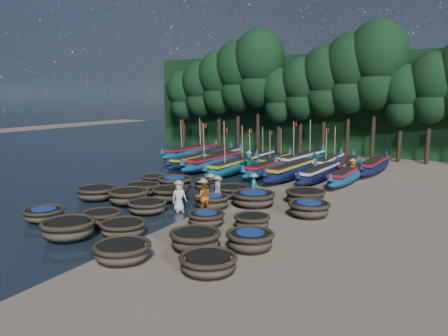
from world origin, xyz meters
The scene contains 60 objects.
ground centered at (0.00, 0.00, 0.00)m, with size 120.00×120.00×0.00m, color gray.
foliage_wall centered at (0.00, 23.50, 5.00)m, with size 40.00×3.00×10.00m, color black.
coracle_2 centered at (-2.62, -9.11, 0.48)m, with size 2.54×2.54×0.83m.
coracle_3 centered at (1.05, -9.97, 0.40)m, with size 2.36×2.36×0.70m.
coracle_4 centered at (4.36, -9.44, 0.38)m, with size 2.47×2.47×0.67m.
coracle_5 centered at (-5.69, -7.82, 0.37)m, with size 1.94×1.94×0.64m.
coracle_6 centered at (-2.74, -6.99, 0.40)m, with size 1.80×1.80×0.70m.
coracle_7 centered at (-0.86, -7.73, 0.38)m, with size 2.26×2.26×0.66m.
coracle_8 centered at (2.81, -7.75, 0.46)m, with size 2.45×2.45×0.80m.
coracle_9 centered at (4.69, -6.75, 0.44)m, with size 2.32×2.32×0.76m.
coracle_10 centered at (-6.64, -3.37, 0.43)m, with size 2.64×2.64×0.76m.
coracle_11 centered at (-4.24, -3.36, 0.48)m, with size 2.39×2.39×0.84m.
coracle_12 centered at (-2.22, -4.34, 0.38)m, with size 2.35×2.35×0.66m.
coracle_13 centered at (1.51, -4.73, 0.37)m, with size 1.77×1.77×0.64m.
coracle_14 centered at (3.61, -4.20, 0.38)m, with size 1.67×1.67×0.66m.
coracle_15 centered at (-4.97, -1.20, 0.41)m, with size 2.55×2.55×0.72m.
coracle_16 centered at (-2.64, -1.72, 0.47)m, with size 2.14×2.14×0.82m.
coracle_17 centered at (0.23, -1.97, 0.43)m, with size 2.30×2.30×0.74m.
coracle_18 centered at (1.97, -0.44, 0.46)m, with size 2.49×2.49×0.79m.
coracle_19 centered at (5.28, -1.07, 0.44)m, with size 2.51×2.51×0.76m.
coracle_20 centered at (-6.25, 1.61, 0.37)m, with size 1.71×1.71×0.64m.
coracle_21 centered at (-4.15, 0.92, 0.48)m, with size 2.34×2.34×0.83m.
coracle_22 centered at (-2.18, 1.83, 0.44)m, with size 1.96×1.96×0.76m.
coracle_23 centered at (0.00, 0.83, 0.39)m, with size 2.04×2.04×0.68m.
coracle_24 centered at (4.25, 1.59, 0.42)m, with size 2.73×2.73×0.73m.
long_boat_2 centered at (-7.76, 9.03, 0.55)m, with size 1.58×8.14×1.43m.
long_boat_3 centered at (-5.74, 8.98, 0.61)m, with size 2.27×8.98×3.83m.
long_boat_4 centered at (-3.38, 7.73, 0.58)m, with size 1.75×8.60×3.65m.
long_boat_5 centered at (-0.77, 8.58, 0.56)m, with size 2.11×8.31×1.47m.
long_boat_6 centered at (1.18, 8.06, 0.60)m, with size 2.37×8.87×1.57m.
long_boat_7 centered at (3.16, 8.22, 0.53)m, with size 2.07×7.89×1.39m.
long_boat_8 centered at (5.03, 8.42, 0.53)m, with size 1.79×7.97×1.40m.
long_boat_9 centered at (-10.79, 13.42, 0.60)m, with size 2.32×8.80×3.75m.
long_boat_10 centered at (-8.51, 13.73, 0.51)m, with size 1.39×7.64×1.34m.
long_boat_11 centered at (-6.93, 12.74, 0.54)m, with size 1.64×8.10×1.43m.
long_boat_12 centered at (-3.71, 12.68, 0.51)m, with size 1.68×7.55×3.21m.
long_boat_13 centered at (-1.90, 12.55, 0.49)m, with size 1.44×7.31×3.10m.
long_boat_14 centered at (0.18, 13.23, 0.62)m, with size 2.86×9.09×3.90m.
long_boat_15 centered at (2.47, 13.46, 0.54)m, with size 1.47×8.07×3.43m.
long_boat_16 centered at (4.21, 12.75, 0.52)m, with size 2.26×7.78×1.38m.
long_boat_17 centered at (6.02, 13.41, 0.56)m, with size 2.01×8.39×1.48m.
fisherman_0 centered at (-0.97, -3.27, 0.86)m, with size 0.84×0.92×1.78m.
fisherman_1 centered at (1.46, 0.76, 0.87)m, with size 0.52×0.57×1.70m.
fisherman_2 centered at (0.32, -2.98, 0.92)m, with size 1.07×1.04×1.94m.
fisherman_3 centered at (-0.24, -1.21, 0.87)m, with size 1.18×0.83×1.86m.
fisherman_4 centered at (0.20, -1.23, 0.87)m, with size 0.93×0.94×1.79m.
fisherman_5 centered at (-2.32, 8.19, 0.89)m, with size 1.41×1.54×1.91m.
fisherman_6 centered at (5.20, 9.34, 0.82)m, with size 0.53×0.77×1.70m.
tree_0 centered at (-16.00, 20.00, 5.97)m, with size 3.68×3.68×8.68m.
tree_1 centered at (-13.70, 20.00, 6.65)m, with size 4.09×4.09×9.65m.
tree_2 centered at (-11.40, 20.00, 7.32)m, with size 4.51×4.51×10.63m.
tree_3 centered at (-9.10, 20.00, 8.00)m, with size 4.92×4.92×11.60m.
tree_4 centered at (-6.80, 20.00, 8.67)m, with size 5.34×5.34×12.58m.
tree_5 centered at (-4.50, 20.00, 5.97)m, with size 3.68×3.68×8.68m.
tree_6 centered at (-2.20, 20.00, 6.65)m, with size 4.09×4.09×9.65m.
tree_7 centered at (0.10, 20.00, 7.32)m, with size 4.51×4.51×10.63m.
tree_8 centered at (2.40, 20.00, 8.00)m, with size 4.92×4.92×11.60m.
tree_9 centered at (4.70, 20.00, 8.67)m, with size 5.34×5.34×12.58m.
tree_10 centered at (7.00, 20.00, 5.97)m, with size 3.68×3.68×8.68m.
tree_11 centered at (9.30, 20.00, 6.65)m, with size 4.09×4.09×9.65m.
Camera 1 is at (11.47, -21.58, 6.04)m, focal length 35.00 mm.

